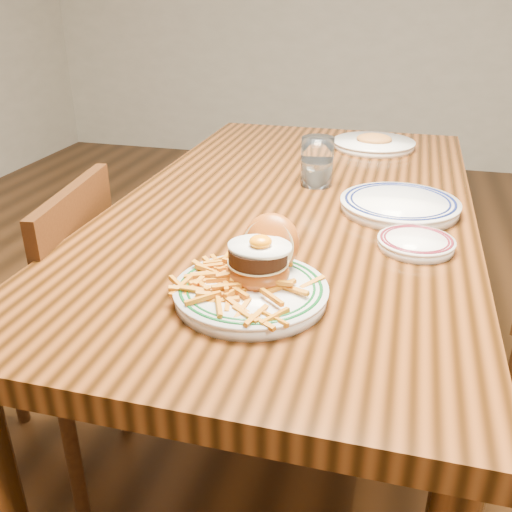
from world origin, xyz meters
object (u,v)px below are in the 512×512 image
(table, at_px, (294,233))
(main_plate, at_px, (254,278))
(side_plate, at_px, (416,242))
(chair_left, at_px, (49,334))

(table, distance_m, main_plate, 0.50)
(table, bearing_deg, side_plate, -36.56)
(table, bearing_deg, chair_left, -152.39)
(table, xyz_separation_m, side_plate, (0.29, -0.22, 0.10))
(chair_left, bearing_deg, main_plate, -26.45)
(main_plate, xyz_separation_m, side_plate, (0.27, 0.27, -0.02))
(chair_left, height_order, main_plate, main_plate)
(chair_left, xyz_separation_m, side_plate, (0.85, 0.08, 0.32))
(main_plate, relative_size, side_plate, 1.78)
(table, relative_size, main_plate, 5.79)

